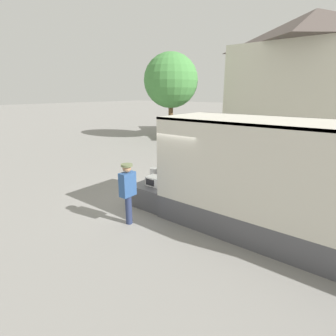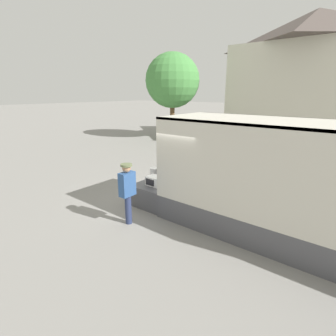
# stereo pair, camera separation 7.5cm
# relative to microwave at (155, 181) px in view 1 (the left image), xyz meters

# --- Properties ---
(ground_plane) EXTENTS (160.00, 160.00, 0.00)m
(ground_plane) POSITION_rel_microwave_xyz_m (0.58, 0.53, -0.84)
(ground_plane) COLOR gray
(tailgate_deck) EXTENTS (1.24, 2.12, 0.69)m
(tailgate_deck) POSITION_rel_microwave_xyz_m (-0.04, 0.53, -0.49)
(tailgate_deck) COLOR #4C4C51
(tailgate_deck) RESTS_ON ground
(microwave) EXTENTS (0.53, 0.41, 0.30)m
(microwave) POSITION_rel_microwave_xyz_m (0.00, 0.00, 0.00)
(microwave) COLOR white
(microwave) RESTS_ON tailgate_deck
(portable_generator) EXTENTS (0.58, 0.49, 0.63)m
(portable_generator) POSITION_rel_microwave_xyz_m (0.05, 0.85, 0.09)
(portable_generator) COLOR black
(portable_generator) RESTS_ON tailgate_deck
(orange_bucket) EXTENTS (0.32, 0.32, 0.39)m
(orange_bucket) POSITION_rel_microwave_xyz_m (-0.47, 0.50, 0.05)
(orange_bucket) COLOR silver
(orange_bucket) RESTS_ON tailgate_deck
(worker_person) EXTENTS (0.31, 0.44, 1.73)m
(worker_person) POSITION_rel_microwave_xyz_m (0.21, -1.38, 0.23)
(worker_person) COLOR navy
(worker_person) RESTS_ON ground
(house_backdrop) EXTENTS (9.92, 8.04, 9.05)m
(house_backdrop) POSITION_rel_microwave_xyz_m (0.83, 16.14, 3.77)
(house_backdrop) COLOR beige
(house_backdrop) RESTS_ON ground
(street_tree) EXTENTS (4.12, 4.12, 6.47)m
(street_tree) POSITION_rel_microwave_xyz_m (-7.59, 10.78, 3.55)
(street_tree) COLOR brown
(street_tree) RESTS_ON ground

